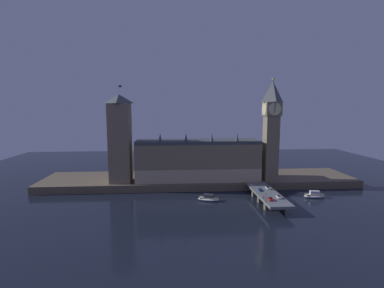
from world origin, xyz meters
The scene contains 16 objects.
ground_plane centered at (0.00, 0.00, 0.00)m, with size 400.00×400.00×0.00m, color black.
embankment centered at (0.00, 39.00, 2.56)m, with size 220.00×42.00×5.11m.
parliament_hall centered at (-2.04, 31.11, 18.83)m, with size 83.97×21.55×33.12m.
clock_tower centered at (47.42, 25.93, 41.54)m, with size 10.95×11.06×68.88m.
victoria_tower centered at (-53.95, 28.38, 34.33)m, with size 14.03×14.03×64.23m.
bridge centered at (35.27, -5.00, 3.96)m, with size 12.85×46.00×5.64m.
car_northbound_lead centered at (32.45, -0.59, 6.26)m, with size 1.85×4.07×1.33m.
car_northbound_trail centered at (32.45, -17.96, 6.38)m, with size 2.03×4.43×1.58m.
car_southbound_lead centered at (38.10, -15.08, 6.39)m, with size 1.86×4.32×1.60m.
car_southbound_trail centered at (38.10, 2.53, 6.34)m, with size 2.09×4.54×1.48m.
pedestrian_near_rail centered at (29.62, -15.05, 6.63)m, with size 0.38×0.38×1.86m.
pedestrian_mid_walk centered at (40.93, -1.37, 6.50)m, with size 0.38×0.38×1.64m.
pedestrian_far_rail centered at (29.62, 7.30, 6.53)m, with size 0.38×0.38×1.68m.
street_lamp_near centered at (29.22, -19.72, 9.39)m, with size 1.34×0.60×5.98m.
boat_upstream centered at (1.66, -0.14, 1.46)m, with size 13.57×8.08×3.98m.
boat_downstream centered at (66.72, 0.74, 1.62)m, with size 12.92×5.34×4.44m.
Camera 1 is at (-18.94, -157.34, 54.10)m, focal length 26.00 mm.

